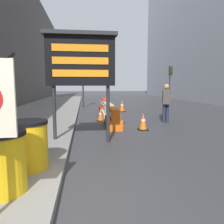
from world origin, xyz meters
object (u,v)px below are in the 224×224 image
at_px(barrel_drum_foreground, 0,162).
at_px(traffic_cone_far, 122,106).
at_px(jersey_barrier_red_striped, 104,107).
at_px(traffic_cone_mid, 143,122).
at_px(pedestrian_worker, 166,99).
at_px(pedestrian_passerby, 166,100).
at_px(jersey_barrier_cream, 108,112).
at_px(traffic_light_far_side, 170,76).
at_px(traffic_light_near_curb, 83,73).
at_px(jersey_barrier_orange_far, 113,119).
at_px(traffic_cone_near, 100,115).
at_px(barrel_drum_middle, 28,145).
at_px(message_board, 81,61).

distance_m(barrel_drum_foreground, traffic_cone_far, 11.01).
distance_m(jersey_barrier_red_striped, traffic_cone_mid, 4.74).
bearing_deg(pedestrian_worker, pedestrian_passerby, -23.53).
bearing_deg(jersey_barrier_cream, traffic_cone_mid, -68.74).
bearing_deg(jersey_barrier_red_striped, traffic_light_far_side, 48.38).
height_order(traffic_light_near_curb, traffic_light_far_side, traffic_light_near_curb).
xyz_separation_m(jersey_barrier_orange_far, pedestrian_passerby, (2.48, 0.82, 0.67)).
relative_size(jersey_barrier_red_striped, traffic_cone_far, 2.22).
bearing_deg(traffic_cone_near, traffic_cone_far, 65.01).
relative_size(barrel_drum_foreground, pedestrian_passerby, 0.52).
distance_m(traffic_cone_far, pedestrian_worker, 3.85).
relative_size(traffic_light_far_side, pedestrian_passerby, 2.03).
xyz_separation_m(traffic_cone_near, pedestrian_worker, (3.20, 0.03, 0.70)).
relative_size(barrel_drum_middle, traffic_cone_mid, 1.39).
bearing_deg(pedestrian_worker, jersey_barrier_cream, -99.18).
bearing_deg(traffic_cone_far, jersey_barrier_red_striped, -137.41).
xyz_separation_m(barrel_drum_middle, jersey_barrier_orange_far, (2.15, 4.44, -0.24)).
relative_size(jersey_barrier_cream, pedestrian_worker, 1.14).
relative_size(traffic_light_near_curb, traffic_light_far_side, 1.02).
relative_size(traffic_cone_mid, traffic_light_far_side, 0.18).
distance_m(jersey_barrier_cream, pedestrian_passerby, 2.83).
relative_size(barrel_drum_middle, traffic_light_far_side, 0.25).
relative_size(jersey_barrier_cream, traffic_light_far_side, 0.55).
distance_m(traffic_cone_mid, pedestrian_passerby, 2.20).
relative_size(barrel_drum_foreground, barrel_drum_middle, 1.00).
height_order(jersey_barrier_red_striped, traffic_cone_far, jersey_barrier_red_striped).
xyz_separation_m(barrel_drum_middle, message_board, (0.95, 2.20, 1.74)).
height_order(jersey_barrier_red_striped, pedestrian_passerby, pedestrian_passerby).
distance_m(barrel_drum_foreground, pedestrian_passerby, 7.82).
bearing_deg(jersey_barrier_orange_far, pedestrian_passerby, 18.29).
height_order(traffic_cone_mid, pedestrian_worker, pedestrian_worker).
height_order(jersey_barrier_cream, traffic_cone_near, jersey_barrier_cream).
relative_size(barrel_drum_foreground, message_board, 0.29).
distance_m(traffic_cone_near, traffic_light_near_curb, 6.97).
height_order(barrel_drum_foreground, message_board, message_board).
bearing_deg(jersey_barrier_orange_far, barrel_drum_foreground, -113.42).
height_order(traffic_cone_near, pedestrian_passerby, pedestrian_passerby).
bearing_deg(pedestrian_passerby, traffic_light_near_curb, -132.50).
height_order(traffic_cone_near, traffic_cone_mid, traffic_cone_mid).
distance_m(barrel_drum_middle, jersey_barrier_cream, 6.79).
height_order(traffic_cone_near, traffic_light_near_curb, traffic_light_near_curb).
xyz_separation_m(jersey_barrier_red_striped, traffic_light_far_side, (7.15, 8.05, 2.13)).
xyz_separation_m(jersey_barrier_cream, traffic_cone_mid, (1.04, -2.67, -0.04)).
distance_m(message_board, traffic_cone_near, 4.42).
bearing_deg(traffic_cone_far, barrel_drum_middle, -109.58).
height_order(message_board, jersey_barrier_red_striped, message_board).
bearing_deg(jersey_barrier_cream, barrel_drum_foreground, -107.50).
bearing_deg(jersey_barrier_red_striped, traffic_cone_far, 42.59).
height_order(jersey_barrier_cream, jersey_barrier_red_striped, jersey_barrier_red_striped).
bearing_deg(barrel_drum_foreground, traffic_light_far_side, 61.36).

